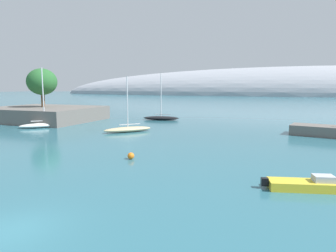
{
  "coord_description": "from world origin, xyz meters",
  "views": [
    {
      "loc": [
        10.91,
        -9.17,
        6.37
      ],
      "look_at": [
        -2.38,
        26.1,
        1.33
      ],
      "focal_mm": 31.76,
      "sensor_mm": 36.0,
      "label": 1
    }
  ],
  "objects_px": {
    "sailboat_white_near_shore": "(45,124)",
    "sailboat_sand_mid_mooring": "(128,129)",
    "tree_clump_shore": "(42,82)",
    "sailboat_black_outer_mooring": "(161,118)",
    "mooring_buoy_orange": "(131,156)",
    "motorboat_yellow_alongside_breakwater": "(311,185)"
  },
  "relations": [
    {
      "from": "sailboat_sand_mid_mooring",
      "to": "mooring_buoy_orange",
      "type": "xyz_separation_m",
      "value": [
        7.8,
        -13.94,
        -0.13
      ]
    },
    {
      "from": "sailboat_white_near_shore",
      "to": "sailboat_sand_mid_mooring",
      "type": "distance_m",
      "value": 14.53
    },
    {
      "from": "sailboat_white_near_shore",
      "to": "tree_clump_shore",
      "type": "bearing_deg",
      "value": 85.04
    },
    {
      "from": "mooring_buoy_orange",
      "to": "sailboat_black_outer_mooring",
      "type": "bearing_deg",
      "value": 106.99
    },
    {
      "from": "sailboat_black_outer_mooring",
      "to": "mooring_buoy_orange",
      "type": "xyz_separation_m",
      "value": [
        9.0,
        -29.46,
        -0.16
      ]
    },
    {
      "from": "sailboat_white_near_shore",
      "to": "sailboat_sand_mid_mooring",
      "type": "bearing_deg",
      "value": -47.44
    },
    {
      "from": "motorboat_yellow_alongside_breakwater",
      "to": "mooring_buoy_orange",
      "type": "height_order",
      "value": "motorboat_yellow_alongside_breakwater"
    },
    {
      "from": "motorboat_yellow_alongside_breakwater",
      "to": "mooring_buoy_orange",
      "type": "xyz_separation_m",
      "value": [
        -14.12,
        3.09,
        -0.03
      ]
    },
    {
      "from": "sailboat_sand_mid_mooring",
      "to": "sailboat_black_outer_mooring",
      "type": "bearing_deg",
      "value": -133.15
    },
    {
      "from": "tree_clump_shore",
      "to": "sailboat_black_outer_mooring",
      "type": "xyz_separation_m",
      "value": [
        20.43,
        8.44,
        -6.74
      ]
    },
    {
      "from": "sailboat_white_near_shore",
      "to": "mooring_buoy_orange",
      "type": "distance_m",
      "value": 26.15
    },
    {
      "from": "tree_clump_shore",
      "to": "sailboat_black_outer_mooring",
      "type": "bearing_deg",
      "value": 22.46
    },
    {
      "from": "tree_clump_shore",
      "to": "sailboat_black_outer_mooring",
      "type": "height_order",
      "value": "tree_clump_shore"
    },
    {
      "from": "motorboat_yellow_alongside_breakwater",
      "to": "sailboat_white_near_shore",
      "type": "bearing_deg",
      "value": 141.24
    },
    {
      "from": "tree_clump_shore",
      "to": "mooring_buoy_orange",
      "type": "xyz_separation_m",
      "value": [
        29.43,
        -21.02,
        -6.91
      ]
    },
    {
      "from": "motorboat_yellow_alongside_breakwater",
      "to": "tree_clump_shore",
      "type": "bearing_deg",
      "value": 136.88
    },
    {
      "from": "sailboat_black_outer_mooring",
      "to": "mooring_buoy_orange",
      "type": "relative_size",
      "value": 14.76
    },
    {
      "from": "sailboat_white_near_shore",
      "to": "sailboat_black_outer_mooring",
      "type": "distance_m",
      "value": 20.71
    },
    {
      "from": "tree_clump_shore",
      "to": "sailboat_black_outer_mooring",
      "type": "distance_m",
      "value": 23.11
    },
    {
      "from": "sailboat_sand_mid_mooring",
      "to": "mooring_buoy_orange",
      "type": "height_order",
      "value": "sailboat_sand_mid_mooring"
    },
    {
      "from": "mooring_buoy_orange",
      "to": "motorboat_yellow_alongside_breakwater",
      "type": "bearing_deg",
      "value": -12.35
    },
    {
      "from": "tree_clump_shore",
      "to": "motorboat_yellow_alongside_breakwater",
      "type": "xyz_separation_m",
      "value": [
        43.55,
        -24.11,
        -6.88
      ]
    }
  ]
}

